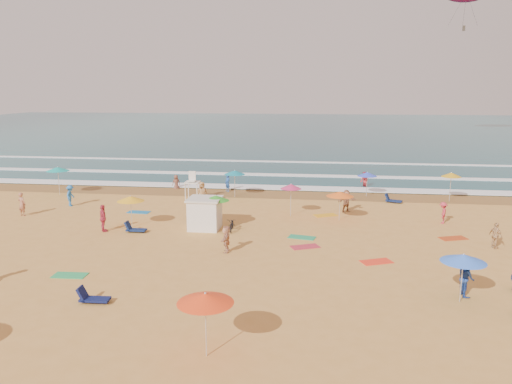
# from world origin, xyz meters

# --- Properties ---
(ground) EXTENTS (220.00, 220.00, 0.00)m
(ground) POSITION_xyz_m (0.00, 0.00, 0.00)
(ground) COLOR gold
(ground) RESTS_ON ground
(ocean) EXTENTS (220.00, 140.00, 0.18)m
(ocean) POSITION_xyz_m (0.00, 84.00, 0.00)
(ocean) COLOR #0C4756
(ocean) RESTS_ON ground
(wet_sand) EXTENTS (220.00, 220.00, 0.00)m
(wet_sand) POSITION_xyz_m (0.00, 12.50, 0.01)
(wet_sand) COLOR olive
(wet_sand) RESTS_ON ground
(surf_foam) EXTENTS (200.00, 18.70, 0.05)m
(surf_foam) POSITION_xyz_m (0.00, 21.32, 0.10)
(surf_foam) COLOR white
(surf_foam) RESTS_ON ground
(cabana) EXTENTS (2.00, 2.00, 2.00)m
(cabana) POSITION_xyz_m (-3.64, 0.63, 1.00)
(cabana) COLOR white
(cabana) RESTS_ON ground
(cabana_roof) EXTENTS (2.20, 2.20, 0.12)m
(cabana_roof) POSITION_xyz_m (-3.64, 0.63, 2.06)
(cabana_roof) COLOR silver
(cabana_roof) RESTS_ON cabana
(bicycle) EXTENTS (0.70, 1.71, 0.88)m
(bicycle) POSITION_xyz_m (-1.74, 0.33, 0.44)
(bicycle) COLOR black
(bicycle) RESTS_ON ground
(lifeguard_stand) EXTENTS (1.20, 1.20, 2.10)m
(lifeguard_stand) POSITION_xyz_m (-6.68, 9.10, 1.05)
(lifeguard_stand) COLOR white
(lifeguard_stand) RESTS_ON ground
(beach_umbrellas) EXTENTS (61.18, 32.10, 0.73)m
(beach_umbrellas) POSITION_xyz_m (3.10, -0.33, 2.14)
(beach_umbrellas) COLOR yellow
(beach_umbrellas) RESTS_ON ground
(loungers) EXTENTS (57.53, 22.74, 0.34)m
(loungers) POSITION_xyz_m (5.88, -3.15, 0.17)
(loungers) COLOR #101451
(loungers) RESTS_ON ground
(towels) EXTENTS (55.30, 24.98, 0.03)m
(towels) POSITION_xyz_m (2.06, -1.77, 0.01)
(towels) COLOR #E6541C
(towels) RESTS_ON ground
(beachgoers) EXTENTS (50.53, 28.33, 2.09)m
(beachgoers) POSITION_xyz_m (-1.26, 3.19, 0.80)
(beachgoers) COLOR brown
(beachgoers) RESTS_ON ground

